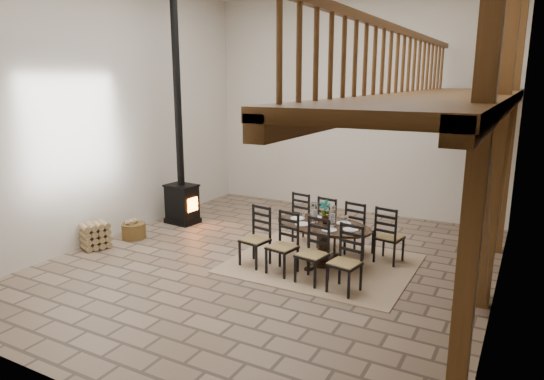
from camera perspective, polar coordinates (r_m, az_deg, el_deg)
The scene contains 7 objects.
ground at distance 8.45m, azimuth -0.21°, elevation -8.59°, with size 8.00×8.00×0.00m, color #917760.
room_shell at distance 7.36m, azimuth 8.11°, elevation 12.14°, with size 7.02×8.02×5.01m.
rug at distance 8.45m, azimuth 5.91°, elevation -8.58°, with size 3.00×2.50×0.02m, color tan.
dining_table at distance 8.33m, azimuth 5.97°, elevation -6.31°, with size 2.43×2.26×1.12m.
wood_stove at distance 10.64m, azimuth -10.68°, elevation 2.00°, with size 0.71×0.57×5.00m.
log_basket at distance 10.05m, azimuth -15.95°, elevation -4.55°, with size 0.47×0.47×0.39m.
log_stack at distance 9.64m, azimuth -20.06°, elevation -5.10°, with size 0.52×0.59×0.49m.
Camera 1 is at (3.78, -6.89, 3.10)m, focal length 32.00 mm.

